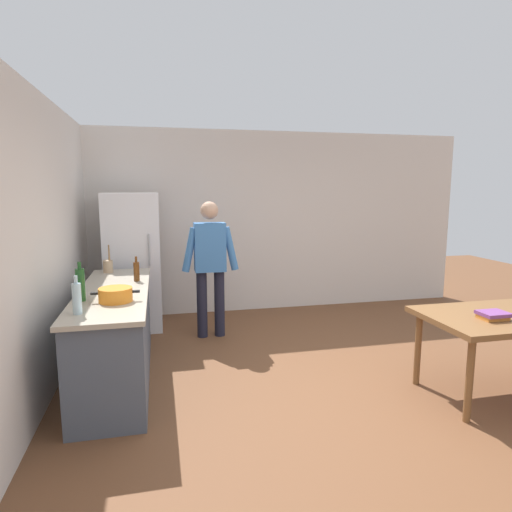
{
  "coord_description": "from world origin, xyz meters",
  "views": [
    {
      "loc": [
        -1.57,
        -3.42,
        1.85
      ],
      "look_at": [
        -0.48,
        1.37,
        1.09
      ],
      "focal_mm": 30.34,
      "sensor_mm": 36.0,
      "label": 1
    }
  ],
  "objects_px": {
    "bottle_beer_brown": "(136,271)",
    "bottle_water_clear": "(77,298)",
    "person": "(210,260)",
    "dining_table": "(503,323)",
    "bottle_wine_green": "(80,284)",
    "refrigerator": "(133,262)",
    "book_stack": "(493,315)",
    "cooking_pot": "(116,295)",
    "utensil_jar": "(108,266)"
  },
  "relations": [
    {
      "from": "person",
      "to": "bottle_water_clear",
      "type": "relative_size",
      "value": 5.67
    },
    {
      "from": "refrigerator",
      "to": "book_stack",
      "type": "relative_size",
      "value": 7.64
    },
    {
      "from": "book_stack",
      "to": "refrigerator",
      "type": "bearing_deg",
      "value": 137.88
    },
    {
      "from": "person",
      "to": "cooking_pot",
      "type": "relative_size",
      "value": 4.25
    },
    {
      "from": "refrigerator",
      "to": "book_stack",
      "type": "bearing_deg",
      "value": -42.12
    },
    {
      "from": "person",
      "to": "bottle_wine_green",
      "type": "height_order",
      "value": "person"
    },
    {
      "from": "refrigerator",
      "to": "cooking_pot",
      "type": "relative_size",
      "value": 4.5
    },
    {
      "from": "bottle_beer_brown",
      "to": "bottle_water_clear",
      "type": "bearing_deg",
      "value": -108.82
    },
    {
      "from": "dining_table",
      "to": "bottle_water_clear",
      "type": "relative_size",
      "value": 4.67
    },
    {
      "from": "dining_table",
      "to": "cooking_pot",
      "type": "relative_size",
      "value": 3.5
    },
    {
      "from": "person",
      "to": "utensil_jar",
      "type": "xyz_separation_m",
      "value": [
        -1.19,
        -0.14,
        0.0
      ]
    },
    {
      "from": "dining_table",
      "to": "utensil_jar",
      "type": "distance_m",
      "value": 4.08
    },
    {
      "from": "bottle_beer_brown",
      "to": "bottle_wine_green",
      "type": "height_order",
      "value": "bottle_wine_green"
    },
    {
      "from": "refrigerator",
      "to": "cooking_pot",
      "type": "distance_m",
      "value": 2.07
    },
    {
      "from": "bottle_beer_brown",
      "to": "cooking_pot",
      "type": "bearing_deg",
      "value": -99.61
    },
    {
      "from": "dining_table",
      "to": "book_stack",
      "type": "relative_size",
      "value": 5.94
    },
    {
      "from": "refrigerator",
      "to": "book_stack",
      "type": "height_order",
      "value": "refrigerator"
    },
    {
      "from": "refrigerator",
      "to": "bottle_wine_green",
      "type": "distance_m",
      "value": 2.01
    },
    {
      "from": "cooking_pot",
      "to": "book_stack",
      "type": "height_order",
      "value": "cooking_pot"
    },
    {
      "from": "utensil_jar",
      "to": "bottle_beer_brown",
      "type": "relative_size",
      "value": 1.23
    },
    {
      "from": "dining_table",
      "to": "refrigerator",
      "type": "bearing_deg",
      "value": 140.71
    },
    {
      "from": "utensil_jar",
      "to": "bottle_water_clear",
      "type": "relative_size",
      "value": 1.07
    },
    {
      "from": "refrigerator",
      "to": "utensil_jar",
      "type": "xyz_separation_m",
      "value": [
        -0.24,
        -0.69,
        0.08
      ]
    },
    {
      "from": "cooking_pot",
      "to": "book_stack",
      "type": "distance_m",
      "value": 3.22
    },
    {
      "from": "bottle_water_clear",
      "to": "book_stack",
      "type": "height_order",
      "value": "bottle_water_clear"
    },
    {
      "from": "refrigerator",
      "to": "cooking_pot",
      "type": "xyz_separation_m",
      "value": [
        -0.04,
        -2.07,
        0.06
      ]
    },
    {
      "from": "cooking_pot",
      "to": "bottle_wine_green",
      "type": "distance_m",
      "value": 0.32
    },
    {
      "from": "bottle_water_clear",
      "to": "person",
      "type": "bearing_deg",
      "value": 56.08
    },
    {
      "from": "refrigerator",
      "to": "bottle_water_clear",
      "type": "bearing_deg",
      "value": -96.87
    },
    {
      "from": "person",
      "to": "bottle_water_clear",
      "type": "bearing_deg",
      "value": -123.92
    },
    {
      "from": "bottle_beer_brown",
      "to": "book_stack",
      "type": "height_order",
      "value": "bottle_beer_brown"
    },
    {
      "from": "bottle_water_clear",
      "to": "bottle_wine_green",
      "type": "xyz_separation_m",
      "value": [
        -0.04,
        0.42,
        0.02
      ]
    },
    {
      "from": "cooking_pot",
      "to": "bottle_wine_green",
      "type": "relative_size",
      "value": 1.18
    },
    {
      "from": "person",
      "to": "bottle_wine_green",
      "type": "bearing_deg",
      "value": -131.86
    },
    {
      "from": "dining_table",
      "to": "bottle_wine_green",
      "type": "relative_size",
      "value": 4.12
    },
    {
      "from": "refrigerator",
      "to": "dining_table",
      "type": "bearing_deg",
      "value": -39.29
    },
    {
      "from": "cooking_pot",
      "to": "book_stack",
      "type": "bearing_deg",
      "value": -13.12
    },
    {
      "from": "person",
      "to": "bottle_wine_green",
      "type": "distance_m",
      "value": 1.92
    },
    {
      "from": "dining_table",
      "to": "bottle_water_clear",
      "type": "height_order",
      "value": "bottle_water_clear"
    },
    {
      "from": "cooking_pot",
      "to": "utensil_jar",
      "type": "height_order",
      "value": "utensil_jar"
    },
    {
      "from": "dining_table",
      "to": "book_stack",
      "type": "bearing_deg",
      "value": -153.58
    },
    {
      "from": "bottle_beer_brown",
      "to": "bottle_water_clear",
      "type": "height_order",
      "value": "bottle_water_clear"
    },
    {
      "from": "refrigerator",
      "to": "bottle_water_clear",
      "type": "distance_m",
      "value": 2.42
    },
    {
      "from": "bottle_beer_brown",
      "to": "bottle_wine_green",
      "type": "xyz_separation_m",
      "value": [
        -0.43,
        -0.73,
        0.04
      ]
    },
    {
      "from": "book_stack",
      "to": "dining_table",
      "type": "bearing_deg",
      "value": 26.42
    },
    {
      "from": "person",
      "to": "bottle_water_clear",
      "type": "height_order",
      "value": "person"
    },
    {
      "from": "person",
      "to": "cooking_pot",
      "type": "distance_m",
      "value": 1.81
    },
    {
      "from": "cooking_pot",
      "to": "bottle_beer_brown",
      "type": "distance_m",
      "value": 0.83
    },
    {
      "from": "person",
      "to": "dining_table",
      "type": "distance_m",
      "value": 3.2
    },
    {
      "from": "dining_table",
      "to": "cooking_pot",
      "type": "distance_m",
      "value": 3.41
    }
  ]
}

